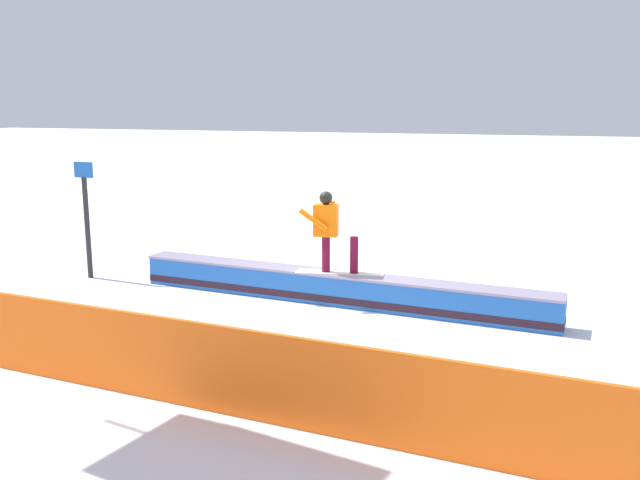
% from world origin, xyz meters
% --- Properties ---
extents(ground_plane, '(120.00, 120.00, 0.00)m').
position_xyz_m(ground_plane, '(0.00, 0.00, 0.00)').
color(ground_plane, white).
extents(grind_box, '(7.46, 1.25, 0.55)m').
position_xyz_m(grind_box, '(0.00, 0.00, 0.25)').
color(grind_box, blue).
rests_on(grind_box, ground_plane).
extents(snowboarder, '(1.53, 0.54, 1.39)m').
position_xyz_m(snowboarder, '(0.10, 0.03, 1.30)').
color(snowboarder, silver).
rests_on(snowboarder, grind_box).
extents(safety_fence, '(11.42, 1.22, 1.02)m').
position_xyz_m(safety_fence, '(0.00, 4.43, 0.51)').
color(safety_fence, orange).
rests_on(safety_fence, ground_plane).
extents(trail_marker, '(0.40, 0.10, 2.27)m').
position_xyz_m(trail_marker, '(5.10, -0.21, 1.21)').
color(trail_marker, '#262628').
rests_on(trail_marker, ground_plane).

